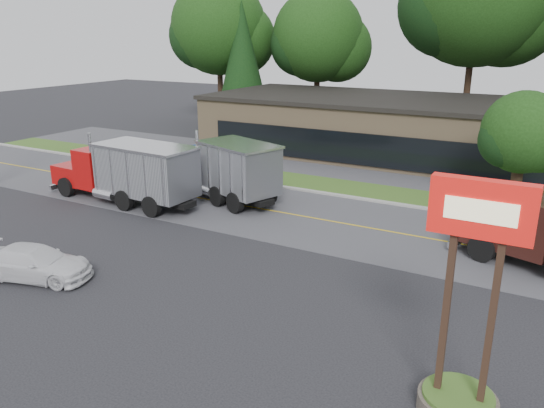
% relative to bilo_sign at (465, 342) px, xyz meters
% --- Properties ---
extents(ground, '(140.00, 140.00, 0.00)m').
position_rel_bilo_sign_xyz_m(ground, '(-10.50, 2.50, -2.02)').
color(ground, '#323237').
rests_on(ground, ground).
extents(road, '(60.00, 8.00, 0.02)m').
position_rel_bilo_sign_xyz_m(road, '(-10.50, 11.50, -2.02)').
color(road, '#5E5E64').
rests_on(road, ground).
extents(center_line, '(60.00, 0.12, 0.01)m').
position_rel_bilo_sign_xyz_m(center_line, '(-10.50, 11.50, -2.02)').
color(center_line, gold).
rests_on(center_line, ground).
extents(curb, '(60.00, 0.30, 0.12)m').
position_rel_bilo_sign_xyz_m(curb, '(-10.50, 15.70, -2.02)').
color(curb, '#9E9E99').
rests_on(curb, ground).
extents(grass_verge, '(60.00, 3.40, 0.03)m').
position_rel_bilo_sign_xyz_m(grass_verge, '(-10.50, 17.50, -2.02)').
color(grass_verge, '#3B6221').
rests_on(grass_verge, ground).
extents(far_parking, '(60.00, 7.00, 0.02)m').
position_rel_bilo_sign_xyz_m(far_parking, '(-10.50, 22.50, -2.02)').
color(far_parking, '#5E5E64').
rests_on(far_parking, ground).
extents(strip_mall, '(32.00, 12.00, 4.00)m').
position_rel_bilo_sign_xyz_m(strip_mall, '(-8.50, 28.50, -0.02)').
color(strip_mall, '#9F8461').
rests_on(strip_mall, ground).
extents(bilo_sign, '(2.20, 1.90, 5.95)m').
position_rel_bilo_sign_xyz_m(bilo_sign, '(0.00, 0.00, 0.00)').
color(bilo_sign, '#6B6054').
rests_on(bilo_sign, ground).
extents(tree_far_a, '(10.08, 9.49, 14.38)m').
position_rel_bilo_sign_xyz_m(tree_far_a, '(-30.35, 34.62, 7.16)').
color(tree_far_a, '#382619').
rests_on(tree_far_a, ground).
extents(tree_far_b, '(9.15, 8.61, 13.05)m').
position_rel_bilo_sign_xyz_m(tree_far_b, '(-20.36, 36.61, 6.30)').
color(tree_far_b, '#382619').
rests_on(tree_far_b, ground).
extents(evergreen_left, '(5.28, 5.28, 12.00)m').
position_rel_bilo_sign_xyz_m(evergreen_left, '(-26.50, 32.50, 4.57)').
color(evergreen_left, '#382619').
rests_on(evergreen_left, ground).
extents(tree_verge, '(4.41, 4.15, 6.29)m').
position_rel_bilo_sign_xyz_m(tree_verge, '(-0.43, 17.55, 1.98)').
color(tree_verge, '#382619').
rests_on(tree_verge, ground).
extents(dump_truck_red, '(9.66, 3.16, 3.36)m').
position_rel_bilo_sign_xyz_m(dump_truck_red, '(-19.06, 8.98, -0.21)').
color(dump_truck_red, black).
rests_on(dump_truck_red, ground).
extents(dump_truck_blue, '(7.88, 4.84, 3.36)m').
position_rel_bilo_sign_xyz_m(dump_truck_blue, '(-14.73, 12.07, -0.22)').
color(dump_truck_blue, black).
rests_on(dump_truck_blue, ground).
extents(rally_car, '(4.70, 2.98, 1.27)m').
position_rel_bilo_sign_xyz_m(rally_car, '(-15.50, 0.07, -1.39)').
color(rally_car, silver).
rests_on(rally_car, ground).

